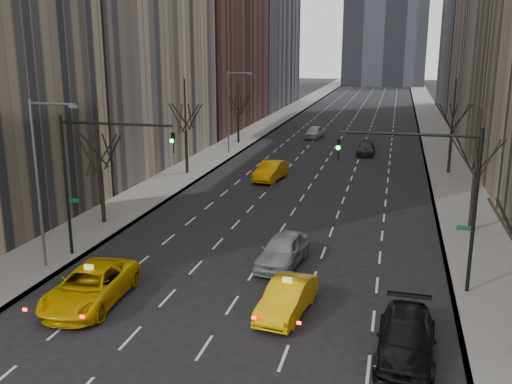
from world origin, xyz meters
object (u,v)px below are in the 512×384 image
Objects in this scene: silver_sedan_ahead at (283,250)px; parked_suv_black at (406,338)px; taxi_suv at (90,286)px; taxi_sedan at (287,298)px.

silver_sedan_ahead is 0.93× the size of parked_suv_black.
taxi_suv is 9.22m from taxi_sedan.
silver_sedan_ahead is (-1.35, 5.76, 0.09)m from taxi_sedan.
taxi_suv reaches higher than parked_suv_black.
silver_sedan_ahead is at bearing 38.49° from taxi_suv.
taxi_suv is 1.21× the size of silver_sedan_ahead.
parked_suv_black is (6.52, -8.25, -0.07)m from silver_sedan_ahead.
parked_suv_black is at bearing -8.36° from taxi_suv.
taxi_sedan is 5.74m from parked_suv_black.
taxi_suv is 10.41m from silver_sedan_ahead.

